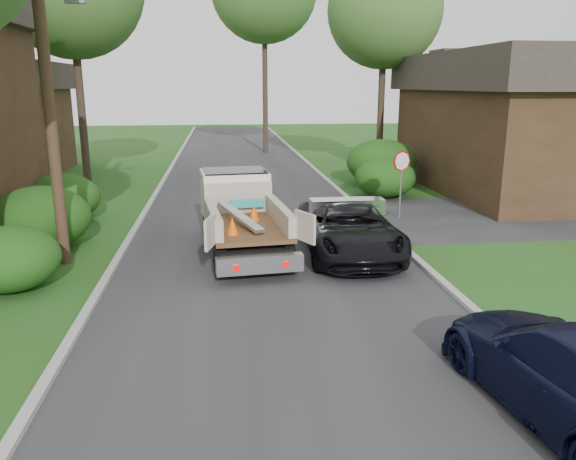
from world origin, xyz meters
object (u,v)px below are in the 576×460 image
(flatbed_truck, at_px, (239,207))
(stop_sign, at_px, (401,170))
(black_pickup, at_px, (349,228))
(tree_right_far, at_px, (385,10))
(utility_pole, at_px, (46,66))
(house_right, at_px, (536,121))

(flatbed_truck, bearing_deg, stop_sign, 19.67)
(stop_sign, height_order, black_pickup, stop_sign)
(flatbed_truck, xyz_separation_m, black_pickup, (3.08, -1.26, -0.42))
(stop_sign, height_order, tree_right_far, tree_right_far)
(flatbed_truck, distance_m, black_pickup, 3.35)
(stop_sign, xyz_separation_m, black_pickup, (-2.80, -4.07, -1.03))
(utility_pole, xyz_separation_m, house_right, (18.48, 9.02, -2.01))
(stop_sign, height_order, house_right, house_right)
(utility_pole, distance_m, black_pickup, 9.04)
(utility_pole, distance_m, flatbed_truck, 6.37)
(tree_right_far, height_order, flatbed_truck, tree_right_far)
(utility_pole, distance_m, tree_right_far, 20.12)
(tree_right_far, xyz_separation_m, black_pickup, (-5.10, -15.07, -7.73))
(house_right, height_order, flatbed_truck, house_right)
(house_right, bearing_deg, stop_sign, -147.34)
(flatbed_truck, bearing_deg, tree_right_far, 53.47)
(black_pickup, bearing_deg, utility_pole, -178.58)
(utility_pole, height_order, house_right, utility_pole)
(stop_sign, xyz_separation_m, utility_pole, (-10.68, -4.02, 3.40))
(utility_pole, relative_size, house_right, 0.77)
(black_pickup, bearing_deg, flatbed_truck, 159.57)
(utility_pole, bearing_deg, stop_sign, 20.62)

